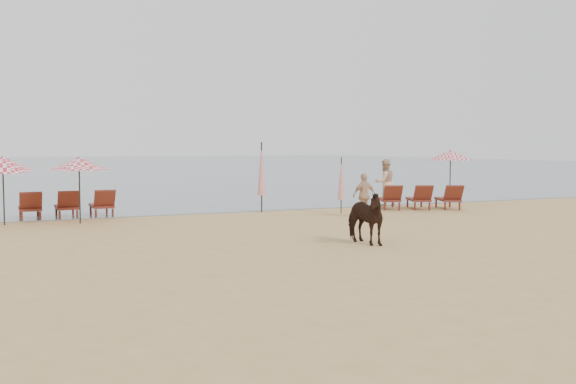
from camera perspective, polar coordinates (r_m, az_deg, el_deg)
name	(u,v)px	position (r m, az deg, el deg)	size (l,w,h in m)	color
ground	(376,253)	(15.04, 7.82, -5.42)	(120.00, 120.00, 0.00)	tan
sea	(65,165)	(92.96, -19.21, 2.31)	(160.00, 140.00, 0.06)	#51606B
lounger_cluster_left	(67,205)	(23.26, -19.05, -1.10)	(3.06, 1.82, 0.67)	#602416
lounger_cluster_right	(420,198)	(25.69, 11.63, -0.49)	(3.50, 2.81, 0.67)	#602416
umbrella_open_left_a	(79,164)	(21.52, -18.09, 2.41)	(1.88, 1.88, 2.14)	black
umbrella_open_left_b	(3,163)	(21.94, -24.03, 2.33)	(1.76, 1.79, 2.24)	black
umbrella_open_right	(450,155)	(28.77, 14.24, 3.18)	(1.90, 1.90, 2.32)	black
umbrella_closed_left	(262,169)	(24.08, -2.36, 2.04)	(0.32, 0.32, 2.64)	black
umbrella_closed_right	(341,179)	(23.76, 4.75, 1.18)	(0.25, 0.25, 2.08)	black
cow	(363,217)	(16.34, 6.66, -2.26)	(0.73, 1.60, 1.35)	black
beachgoer_right_a	(385,182)	(27.02, 8.60, 0.84)	(0.95, 0.74, 1.95)	#DEB08B
beachgoer_right_b	(364,195)	(22.48, 6.80, -0.30)	(0.90, 0.38, 1.54)	tan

